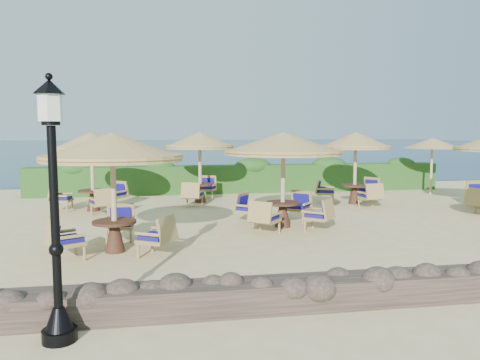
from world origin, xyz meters
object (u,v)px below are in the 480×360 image
extra_parasol (432,143)px  cafe_set_1 (283,158)px  lamp_post (55,222)px  cafe_set_0 (113,164)px  cafe_set_3 (92,157)px  cafe_set_5 (355,154)px  cafe_set_4 (200,150)px

extra_parasol → cafe_set_1: 9.68m
lamp_post → cafe_set_0: 4.48m
cafe_set_0 → cafe_set_3: 5.80m
lamp_post → cafe_set_0: (0.28, 4.46, 0.42)m
cafe_set_0 → cafe_set_3: size_ratio=1.13×
extra_parasol → cafe_set_1: cafe_set_1 is taller
cafe_set_5 → cafe_set_3: bearing=180.0°
cafe_set_3 → cafe_set_4: same height
cafe_set_1 → cafe_set_3: same height
cafe_set_3 → cafe_set_5: size_ratio=1.00×
lamp_post → cafe_set_0: lamp_post is taller
extra_parasol → cafe_set_0: cafe_set_0 is taller
extra_parasol → cafe_set_4: 9.85m
lamp_post → cafe_set_0: size_ratio=1.07×
lamp_post → cafe_set_0: bearing=86.4°
extra_parasol → cafe_set_4: (-9.83, -0.55, -0.20)m
cafe_set_1 → cafe_set_3: 6.69m
cafe_set_3 → cafe_set_4: size_ratio=0.96×
lamp_post → cafe_set_3: (-0.95, 10.12, 0.28)m
cafe_set_0 → cafe_set_1: (4.38, 2.02, -0.04)m
cafe_set_3 → cafe_set_5: same height
cafe_set_1 → cafe_set_4: bearing=110.9°
lamp_post → cafe_set_1: size_ratio=1.00×
extra_parasol → cafe_set_4: cafe_set_4 is taller
lamp_post → cafe_set_4: lamp_post is taller
lamp_post → cafe_set_3: size_ratio=1.20×
extra_parasol → cafe_set_5: 4.64m
cafe_set_4 → cafe_set_5: size_ratio=1.04×
cafe_set_1 → cafe_set_3: bearing=147.0°
cafe_set_0 → cafe_set_5: same height
lamp_post → cafe_set_5: 13.14m
extra_parasol → cafe_set_5: cafe_set_5 is taller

